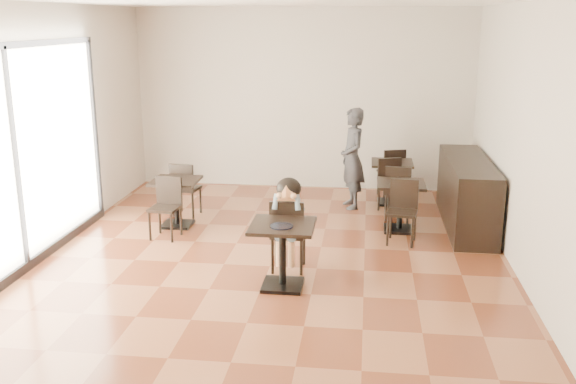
% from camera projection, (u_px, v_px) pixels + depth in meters
% --- Properties ---
extents(floor, '(6.00, 8.00, 0.01)m').
position_uv_depth(floor, '(270.00, 266.00, 8.02)').
color(floor, brown).
rests_on(floor, ground).
extents(ceiling, '(6.00, 8.00, 0.01)m').
position_uv_depth(ceiling, '(268.00, 0.00, 7.18)').
color(ceiling, white).
rests_on(ceiling, floor).
extents(wall_back, '(6.00, 0.01, 3.20)m').
position_uv_depth(wall_back, '(303.00, 100.00, 11.43)').
color(wall_back, beige).
rests_on(wall_back, floor).
extents(wall_front, '(6.00, 0.01, 3.20)m').
position_uv_depth(wall_front, '(166.00, 264.00, 3.77)').
color(wall_front, beige).
rests_on(wall_front, floor).
extents(wall_left, '(0.01, 8.00, 3.20)m').
position_uv_depth(wall_left, '(30.00, 135.00, 7.96)').
color(wall_left, beige).
rests_on(wall_left, floor).
extents(wall_right, '(0.01, 8.00, 3.20)m').
position_uv_depth(wall_right, '(531.00, 146.00, 7.24)').
color(wall_right, beige).
rests_on(wall_right, floor).
extents(storefront_window, '(0.04, 4.50, 2.60)m').
position_uv_depth(storefront_window, '(13.00, 159.00, 7.53)').
color(storefront_window, white).
rests_on(storefront_window, floor).
extents(child_table, '(0.72, 0.72, 0.76)m').
position_uv_depth(child_table, '(283.00, 256.00, 7.31)').
color(child_table, black).
rests_on(child_table, floor).
extents(child_chair, '(0.41, 0.41, 0.91)m').
position_uv_depth(child_chair, '(289.00, 234.00, 7.82)').
color(child_chair, black).
rests_on(child_chair, floor).
extents(child, '(0.41, 0.57, 1.15)m').
position_uv_depth(child, '(289.00, 225.00, 7.79)').
color(child, gray).
rests_on(child, child_chair).
extents(plate, '(0.26, 0.26, 0.02)m').
position_uv_depth(plate, '(281.00, 226.00, 7.11)').
color(plate, black).
rests_on(plate, child_table).
extents(pizza_slice, '(0.27, 0.21, 0.06)m').
position_uv_depth(pizza_slice, '(287.00, 195.00, 7.49)').
color(pizza_slice, '#E1C87A').
rests_on(pizza_slice, child).
extents(adult_patron, '(0.56, 0.69, 1.63)m').
position_uv_depth(adult_patron, '(352.00, 158.00, 10.33)').
color(adult_patron, '#333438').
rests_on(adult_patron, floor).
extents(cafe_table_mid, '(0.78, 0.78, 0.72)m').
position_uv_depth(cafe_table_mid, '(400.00, 207.00, 9.29)').
color(cafe_table_mid, black).
rests_on(cafe_table_mid, floor).
extents(cafe_table_left, '(0.74, 0.74, 0.71)m').
position_uv_depth(cafe_table_left, '(176.00, 203.00, 9.51)').
color(cafe_table_left, black).
rests_on(cafe_table_left, floor).
extents(cafe_table_back, '(0.85, 0.85, 0.71)m').
position_uv_depth(cafe_table_back, '(391.00, 183.00, 10.66)').
color(cafe_table_back, black).
rests_on(cafe_table_back, floor).
extents(chair_mid_a, '(0.45, 0.45, 0.87)m').
position_uv_depth(chair_mid_a, '(399.00, 192.00, 9.80)').
color(chair_mid_a, black).
rests_on(chair_mid_a, floor).
extents(chair_mid_b, '(0.45, 0.45, 0.87)m').
position_uv_depth(chair_mid_b, '(402.00, 213.00, 8.74)').
color(chair_mid_b, black).
rests_on(chair_mid_b, floor).
extents(chair_left_a, '(0.42, 0.42, 0.85)m').
position_uv_depth(chair_left_a, '(186.00, 189.00, 10.01)').
color(chair_left_a, black).
rests_on(chair_left_a, floor).
extents(chair_left_b, '(0.42, 0.42, 0.85)m').
position_uv_depth(chair_left_b, '(165.00, 209.00, 8.96)').
color(chair_left_b, black).
rests_on(chair_left_b, floor).
extents(chair_back_a, '(0.49, 0.49, 0.86)m').
position_uv_depth(chair_back_a, '(391.00, 172.00, 11.07)').
color(chair_back_a, black).
rests_on(chair_back_a, floor).
extents(chair_back_b, '(0.49, 0.49, 0.86)m').
position_uv_depth(chair_back_b, '(393.00, 187.00, 10.12)').
color(chair_back_b, black).
rests_on(chair_back_b, floor).
extents(service_counter, '(0.60, 2.40, 1.00)m').
position_uv_depth(service_counter, '(467.00, 193.00, 9.49)').
color(service_counter, black).
rests_on(service_counter, floor).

